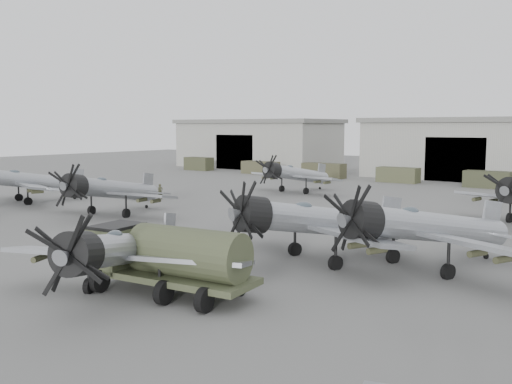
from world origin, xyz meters
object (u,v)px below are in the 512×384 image
(tug_trailer, at_px, (130,192))
(aircraft_mid_2, at_px, (418,227))
(aircraft_near_1, at_px, (121,250))
(aircraft_far_0, at_px, (293,174))
(fuel_tanker, at_px, (168,255))
(aircraft_mid_1, at_px, (107,189))
(aircraft_extra_792, at_px, (312,221))
(ground_crew, at_px, (160,192))
(aircraft_mid_0, at_px, (21,180))

(tug_trailer, bearing_deg, aircraft_mid_2, 1.00)
(tug_trailer, bearing_deg, aircraft_near_1, -21.64)
(aircraft_near_1, relative_size, aircraft_far_0, 0.95)
(fuel_tanker, distance_m, tug_trailer, 37.08)
(aircraft_mid_1, xyz_separation_m, aircraft_extra_792, (22.11, -3.77, 0.06))
(aircraft_mid_2, bearing_deg, tug_trailer, -175.15)
(aircraft_extra_792, xyz_separation_m, ground_crew, (-26.74, 14.21, -1.52))
(ground_crew, bearing_deg, tug_trailer, 115.56)
(aircraft_mid_0, distance_m, aircraft_mid_2, 40.91)
(ground_crew, bearing_deg, aircraft_near_1, -114.16)
(aircraft_mid_0, xyz_separation_m, ground_crew, (8.79, 10.09, -1.42))
(aircraft_mid_0, height_order, aircraft_extra_792, aircraft_extra_792)
(aircraft_near_1, height_order, aircraft_extra_792, aircraft_extra_792)
(fuel_tanker, bearing_deg, ground_crew, 129.80)
(ground_crew, bearing_deg, aircraft_extra_792, -95.64)
(tug_trailer, distance_m, ground_crew, 4.45)
(aircraft_mid_1, distance_m, aircraft_far_0, 23.56)
(aircraft_far_0, xyz_separation_m, aircraft_extra_792, (18.90, -27.10, 0.16))
(aircraft_mid_0, distance_m, aircraft_mid_1, 13.42)
(aircraft_mid_0, bearing_deg, aircraft_far_0, 72.01)
(aircraft_mid_2, height_order, ground_crew, aircraft_mid_2)
(aircraft_extra_792, distance_m, ground_crew, 30.32)
(aircraft_mid_0, distance_m, aircraft_far_0, 28.36)
(aircraft_mid_0, height_order, tug_trailer, aircraft_mid_0)
(aircraft_far_0, bearing_deg, fuel_tanker, -58.12)
(aircraft_near_1, height_order, aircraft_mid_1, aircraft_mid_1)
(aircraft_mid_1, xyz_separation_m, aircraft_mid_2, (27.42, -2.09, 0.06))
(aircraft_mid_2, distance_m, tug_trailer, 38.54)
(aircraft_mid_2, bearing_deg, ground_crew, -177.91)
(aircraft_mid_0, bearing_deg, fuel_tanker, -3.42)
(fuel_tanker, bearing_deg, aircraft_mid_0, 151.64)
(aircraft_near_1, xyz_separation_m, aircraft_mid_0, (-32.19, 14.58, 0.14))
(fuel_tanker, bearing_deg, tug_trailer, 134.78)
(fuel_tanker, distance_m, ground_crew, 33.87)
(fuel_tanker, relative_size, ground_crew, 5.26)
(aircraft_far_0, height_order, tug_trailer, aircraft_far_0)
(aircraft_mid_0, bearing_deg, aircraft_mid_2, 14.48)
(aircraft_near_1, distance_m, aircraft_extra_792, 10.98)
(aircraft_near_1, bearing_deg, aircraft_extra_792, 50.76)
(aircraft_mid_0, height_order, aircraft_far_0, aircraft_mid_0)
(aircraft_mid_0, relative_size, aircraft_mid_2, 0.98)
(aircraft_far_0, distance_m, aircraft_extra_792, 33.04)
(aircraft_mid_0, height_order, ground_crew, aircraft_mid_0)
(aircraft_near_1, height_order, aircraft_mid_0, aircraft_mid_0)
(tug_trailer, bearing_deg, ground_crew, 22.83)
(aircraft_mid_1, relative_size, ground_crew, 7.89)
(aircraft_mid_1, height_order, aircraft_far_0, aircraft_mid_1)
(aircraft_far_0, bearing_deg, aircraft_mid_0, -119.07)
(aircraft_mid_2, relative_size, tug_trailer, 1.82)
(tug_trailer, bearing_deg, aircraft_extra_792, -4.51)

